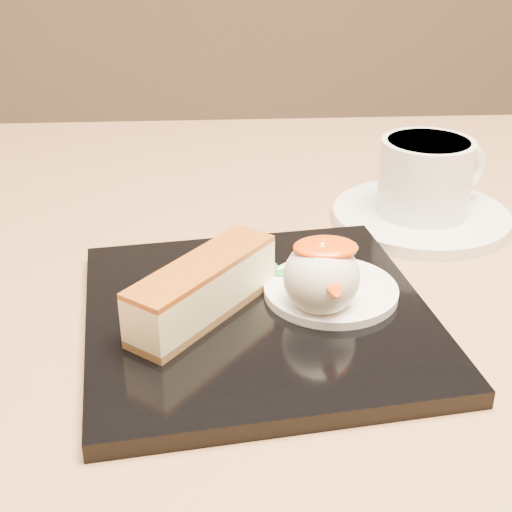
{
  "coord_description": "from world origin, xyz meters",
  "views": [
    {
      "loc": [
        -0.08,
        -0.46,
        0.97
      ],
      "look_at": [
        -0.06,
        -0.05,
        0.76
      ],
      "focal_mm": 50.0,
      "sensor_mm": 36.0,
      "label": 1
    }
  ],
  "objects": [
    {
      "name": "cream_smear",
      "position": [
        -0.01,
        -0.05,
        0.73
      ],
      "size": [
        0.09,
        0.09,
        0.01
      ],
      "primitive_type": "cylinder",
      "color": "white",
      "rests_on": "dessert_plate"
    },
    {
      "name": "cheesecake",
      "position": [
        -0.09,
        -0.07,
        0.75
      ],
      "size": [
        0.1,
        0.11,
        0.04
      ],
      "rotation": [
        0.0,
        0.0,
        0.9
      ],
      "color": "brown",
      "rests_on": "dessert_plate"
    },
    {
      "name": "mint_sprig",
      "position": [
        -0.04,
        -0.03,
        0.74
      ],
      "size": [
        0.03,
        0.02,
        0.0
      ],
      "color": "green",
      "rests_on": "cream_smear"
    },
    {
      "name": "dessert_plate",
      "position": [
        -0.06,
        -0.07,
        0.73
      ],
      "size": [
        0.25,
        0.25,
        0.01
      ],
      "primitive_type": "cube",
      "rotation": [
        0.0,
        0.0,
        0.13
      ],
      "color": "black",
      "rests_on": "table"
    },
    {
      "name": "mango_sauce",
      "position": [
        -0.02,
        -0.07,
        0.78
      ],
      "size": [
        0.04,
        0.03,
        0.01
      ],
      "primitive_type": "ellipsoid",
      "color": "#F54907",
      "rests_on": "ice_cream_scoop"
    },
    {
      "name": "table",
      "position": [
        0.0,
        0.0,
        0.56
      ],
      "size": [
        0.8,
        0.8,
        0.72
      ],
      "color": "black",
      "rests_on": "ground"
    },
    {
      "name": "saucer",
      "position": [
        0.09,
        0.09,
        0.72
      ],
      "size": [
        0.15,
        0.15,
        0.01
      ],
      "primitive_type": "cylinder",
      "color": "white",
      "rests_on": "table"
    },
    {
      "name": "ice_cream_scoop",
      "position": [
        -0.02,
        -0.07,
        0.76
      ],
      "size": [
        0.05,
        0.05,
        0.05
      ],
      "primitive_type": "sphere",
      "color": "white",
      "rests_on": "cream_smear"
    },
    {
      "name": "coffee_cup",
      "position": [
        0.09,
        0.09,
        0.76
      ],
      "size": [
        0.1,
        0.08,
        0.06
      ],
      "rotation": [
        0.0,
        0.0,
        0.39
      ],
      "color": "white",
      "rests_on": "saucer"
    }
  ]
}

